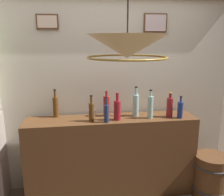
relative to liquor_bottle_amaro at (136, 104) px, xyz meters
The scene contains 14 objects.
panelled_rear_partition 0.48m from the liquor_bottle_amaro, 142.30° to the left, with size 3.08×0.15×2.68m.
bar_shelf_unit 0.69m from the liquor_bottle_amaro, behind, with size 1.97×0.40×0.96m, color brown.
liquor_bottle_amaro is the anchor object (origin of this frame).
liquor_bottle_rum 0.39m from the liquor_bottle_amaro, 14.27° to the right, with size 0.07×0.07×0.29m.
liquor_bottle_rye 0.34m from the liquor_bottle_amaro, behind, with size 0.07×0.07×0.30m.
liquor_bottle_gin 0.27m from the liquor_bottle_amaro, 154.17° to the right, with size 0.08×0.08×0.31m.
liquor_bottle_mezcal 0.93m from the liquor_bottle_amaro, behind, with size 0.06×0.06×0.33m.
liquor_bottle_sherry 0.51m from the liquor_bottle_amaro, 17.76° to the right, with size 0.06×0.06×0.26m.
liquor_bottle_whiskey 0.18m from the liquor_bottle_amaro, 37.62° to the right, with size 0.06×0.06×0.33m.
liquor_bottle_port 0.54m from the liquor_bottle_amaro, 167.48° to the right, with size 0.06×0.06×0.29m.
liquor_bottle_brandy 0.41m from the liquor_bottle_amaro, 153.91° to the right, with size 0.05×0.05×0.29m.
glass_tumbler_rocks 0.51m from the liquor_bottle_amaro, behind, with size 0.07×0.07×0.08m.
pendant_lamp 1.11m from the liquor_bottle_amaro, 109.14° to the right, with size 0.62×0.62×0.52m.
wooden_barrel 1.24m from the liquor_bottle_amaro, 18.06° to the right, with size 0.43×0.43×0.52m.
Camera 1 is at (-0.38, -1.78, 1.83)m, focal length 38.45 mm.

